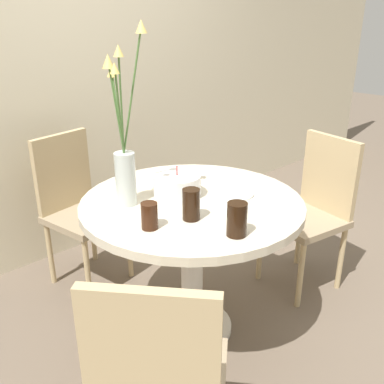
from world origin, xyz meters
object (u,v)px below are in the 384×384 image
object	(u,v)px
chair_right_flank	(314,204)
birthday_cake	(177,185)
chair_far_back	(159,380)
side_plate	(233,193)
drink_glass_0	(191,204)
drink_glass_2	(237,219)
flower_vase	(124,154)
drink_glass_1	(149,216)
chair_left_flank	(77,201)

from	to	relation	value
chair_right_flank	birthday_cake	size ratio (longest dim) A/B	4.05
chair_far_back	side_plate	bearing A→B (deg)	-101.20
drink_glass_0	drink_glass_2	distance (m)	0.23
drink_glass_2	drink_glass_0	bearing A→B (deg)	97.09
chair_far_back	drink_glass_0	xyz separation A→B (m)	(0.52, 0.40, 0.30)
flower_vase	drink_glass_0	world-z (taller)	flower_vase
side_plate	drink_glass_0	distance (m)	0.35
chair_right_flank	birthday_cake	world-z (taller)	chair_right_flank
birthday_cake	flower_vase	world-z (taller)	flower_vase
drink_glass_1	side_plate	bearing A→B (deg)	0.53
flower_vase	drink_glass_2	xyz separation A→B (m)	(0.13, -0.54, -0.17)
chair_far_back	birthday_cake	distance (m)	0.95
drink_glass_2	birthday_cake	bearing A→B (deg)	77.45
chair_left_flank	flower_vase	size ratio (longest dim) A/B	1.16
side_plate	drink_glass_0	xyz separation A→B (m)	(-0.34, -0.06, 0.06)
drink_glass_0	side_plate	bearing A→B (deg)	9.97
side_plate	drink_glass_1	size ratio (longest dim) A/B	1.82
drink_glass_1	birthday_cake	bearing A→B (deg)	30.00
flower_vase	chair_left_flank	bearing A→B (deg)	81.46
chair_far_back	side_plate	world-z (taller)	chair_far_back
drink_glass_0	drink_glass_1	xyz separation A→B (m)	(-0.18, 0.05, -0.01)
chair_far_back	drink_glass_0	size ratio (longest dim) A/B	6.72
side_plate	flower_vase	bearing A→B (deg)	149.64
drink_glass_0	drink_glass_1	bearing A→B (deg)	163.21
drink_glass_0	drink_glass_2	xyz separation A→B (m)	(0.03, -0.23, 0.00)
chair_right_flank	birthday_cake	bearing A→B (deg)	-95.37
birthday_cake	drink_glass_1	distance (m)	0.36
chair_right_flank	chair_far_back	bearing A→B (deg)	-64.71
birthday_cake	chair_left_flank	bearing A→B (deg)	99.88
chair_far_back	drink_glass_1	world-z (taller)	chair_far_back
birthday_cake	drink_glass_1	xyz separation A→B (m)	(-0.31, -0.18, 0.00)
chair_far_back	drink_glass_0	distance (m)	0.72
drink_glass_1	chair_far_back	bearing A→B (deg)	-126.65
chair_far_back	chair_right_flank	distance (m)	1.56
chair_right_flank	birthday_cake	xyz separation A→B (m)	(-0.86, 0.25, 0.28)
chair_far_back	birthday_cake	bearing A→B (deg)	-85.16
drink_glass_0	drink_glass_2	world-z (taller)	drink_glass_2
chair_right_flank	drink_glass_2	size ratio (longest dim) A/B	6.65
chair_left_flank	drink_glass_0	xyz separation A→B (m)	(0.00, -0.99, 0.30)
chair_far_back	chair_right_flank	world-z (taller)	same
drink_glass_0	drink_glass_2	bearing A→B (deg)	-82.91
chair_right_flank	drink_glass_2	distance (m)	1.03
drink_glass_0	drink_glass_2	size ratio (longest dim) A/B	0.99
birthday_cake	side_plate	distance (m)	0.27
chair_left_flank	birthday_cake	size ratio (longest dim) A/B	4.05
chair_far_back	flower_vase	xyz separation A→B (m)	(0.42, 0.72, 0.47)
chair_far_back	flower_vase	distance (m)	0.95
chair_left_flank	drink_glass_1	size ratio (longest dim) A/B	8.24
side_plate	drink_glass_1	distance (m)	0.52
flower_vase	side_plate	world-z (taller)	flower_vase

